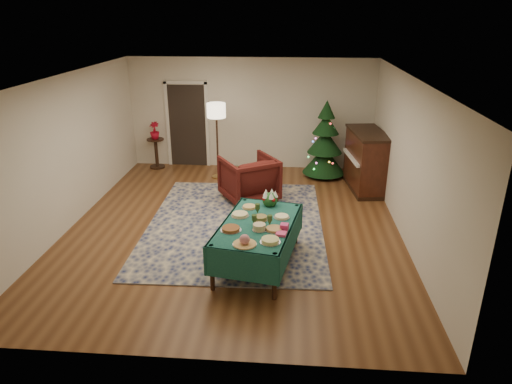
# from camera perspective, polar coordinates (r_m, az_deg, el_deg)

# --- Properties ---
(room_shell) EXTENTS (7.00, 7.00, 7.00)m
(room_shell) POSITION_cam_1_polar(r_m,az_deg,el_deg) (8.00, -2.88, 4.50)
(room_shell) COLOR #593319
(room_shell) RESTS_ON ground
(doorway) EXTENTS (1.08, 0.04, 2.16)m
(doorway) POSITION_cam_1_polar(r_m,az_deg,el_deg) (11.66, -8.57, 8.51)
(doorway) COLOR black
(doorway) RESTS_ON ground
(rug) EXTENTS (3.30, 4.28, 0.02)m
(rug) POSITION_cam_1_polar(r_m,az_deg,el_deg) (8.56, -2.58, -3.98)
(rug) COLOR #141E4B
(rug) RESTS_ON ground
(buffet_table) EXTENTS (1.39, 2.01, 0.72)m
(buffet_table) POSITION_cam_1_polar(r_m,az_deg,el_deg) (6.99, 0.24, -4.99)
(buffet_table) COLOR black
(buffet_table) RESTS_ON ground
(platter_0) EXTENTS (0.33, 0.33, 0.16)m
(platter_0) POSITION_cam_1_polar(r_m,az_deg,el_deg) (6.29, -1.43, -6.14)
(platter_0) COLOR silver
(platter_0) RESTS_ON buffet_table
(platter_1) EXTENTS (0.29, 0.29, 0.06)m
(platter_1) POSITION_cam_1_polar(r_m,az_deg,el_deg) (6.37, 1.79, -6.09)
(platter_1) COLOR silver
(platter_1) RESTS_ON buffet_table
(platter_2) EXTENTS (0.31, 0.31, 0.05)m
(platter_2) POSITION_cam_1_polar(r_m,az_deg,el_deg) (6.71, -3.16, -4.64)
(platter_2) COLOR silver
(platter_2) RESTS_ON buffet_table
(platter_3) EXTENTS (0.22, 0.22, 0.10)m
(platter_3) POSITION_cam_1_polar(r_m,az_deg,el_deg) (6.70, 0.41, -4.43)
(platter_3) COLOR silver
(platter_3) RESTS_ON buffet_table
(platter_4) EXTENTS (0.28, 0.28, 0.04)m
(platter_4) POSITION_cam_1_polar(r_m,az_deg,el_deg) (6.72, 2.29, -4.65)
(platter_4) COLOR silver
(platter_4) RESTS_ON buffet_table
(platter_5) EXTENTS (0.29, 0.29, 0.05)m
(platter_5) POSITION_cam_1_polar(r_m,az_deg,el_deg) (7.16, -2.02, -2.86)
(platter_5) COLOR silver
(platter_5) RESTS_ON buffet_table
(platter_6) EXTENTS (0.23, 0.23, 0.07)m
(platter_6) POSITION_cam_1_polar(r_m,az_deg,el_deg) (7.02, 0.59, -3.29)
(platter_6) COLOR silver
(platter_6) RESTS_ON buffet_table
(platter_7) EXTENTS (0.25, 0.25, 0.04)m
(platter_7) POSITION_cam_1_polar(r_m,az_deg,el_deg) (7.11, 3.23, -3.11)
(platter_7) COLOR silver
(platter_7) RESTS_ON buffet_table
(platter_8) EXTENTS (0.25, 0.25, 0.04)m
(platter_8) POSITION_cam_1_polar(r_m,az_deg,el_deg) (7.44, -0.85, -1.89)
(platter_8) COLOR silver
(platter_8) RESTS_ON buffet_table
(goblet_0) EXTENTS (0.08, 0.08, 0.17)m
(goblet_0) POSITION_cam_1_polar(r_m,az_deg,el_deg) (7.21, 0.19, -2.08)
(goblet_0) COLOR #2D471E
(goblet_0) RESTS_ON buffet_table
(goblet_1) EXTENTS (0.08, 0.08, 0.17)m
(goblet_1) POSITION_cam_1_polar(r_m,az_deg,el_deg) (6.83, 1.73, -3.53)
(goblet_1) COLOR #2D471E
(goblet_1) RESTS_ON buffet_table
(goblet_2) EXTENTS (0.08, 0.08, 0.17)m
(goblet_2) POSITION_cam_1_polar(r_m,az_deg,el_deg) (6.84, -0.22, -3.47)
(goblet_2) COLOR #2D471E
(goblet_2) RESTS_ON buffet_table
(napkin_stack) EXTENTS (0.17, 0.17, 0.04)m
(napkin_stack) POSITION_cam_1_polar(r_m,az_deg,el_deg) (6.58, 3.17, -5.24)
(napkin_stack) COLOR #F3437F
(napkin_stack) RESTS_ON buffet_table
(gift_box) EXTENTS (0.13, 0.13, 0.10)m
(gift_box) POSITION_cam_1_polar(r_m,az_deg,el_deg) (6.72, 3.56, -4.38)
(gift_box) COLOR #D73B7D
(gift_box) RESTS_ON buffet_table
(centerpiece) EXTENTS (0.26, 0.26, 0.30)m
(centerpiece) POSITION_cam_1_polar(r_m,az_deg,el_deg) (7.51, 1.75, -0.79)
(centerpiece) COLOR #1E4C1E
(centerpiece) RESTS_ON buffet_table
(armchair) EXTENTS (1.36, 1.34, 1.04)m
(armchair) POSITION_cam_1_polar(r_m,az_deg,el_deg) (9.44, -0.89, 1.93)
(armchair) COLOR #43110E
(armchair) RESTS_ON ground
(floor_lamp) EXTENTS (0.43, 0.43, 1.77)m
(floor_lamp) POSITION_cam_1_polar(r_m,az_deg,el_deg) (10.56, -4.98, 9.56)
(floor_lamp) COLOR #A57F3F
(floor_lamp) RESTS_ON ground
(side_table) EXTENTS (0.42, 0.42, 0.75)m
(side_table) POSITION_cam_1_polar(r_m,az_deg,el_deg) (11.78, -12.34, 4.70)
(side_table) COLOR black
(side_table) RESTS_ON ground
(potted_plant) EXTENTS (0.24, 0.42, 0.24)m
(potted_plant) POSITION_cam_1_polar(r_m,az_deg,el_deg) (11.65, -12.54, 7.07)
(potted_plant) COLOR #AD0C20
(potted_plant) RESTS_ON side_table
(christmas_tree) EXTENTS (1.06, 1.06, 1.83)m
(christmas_tree) POSITION_cam_1_polar(r_m,az_deg,el_deg) (10.90, 8.61, 6.08)
(christmas_tree) COLOR black
(christmas_tree) RESTS_ON ground
(piano) EXTENTS (0.88, 1.58, 1.31)m
(piano) POSITION_cam_1_polar(r_m,az_deg,el_deg) (10.32, 13.60, 3.75)
(piano) COLOR black
(piano) RESTS_ON ground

